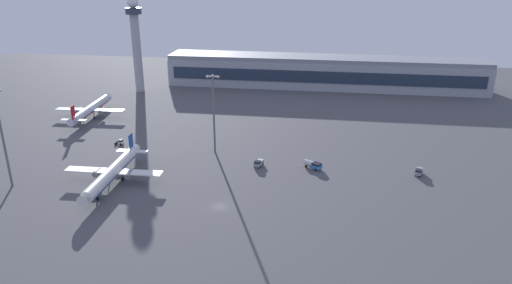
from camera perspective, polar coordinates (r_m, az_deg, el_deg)
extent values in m
plane|color=#4C4C51|center=(133.00, -4.43, -7.76)|extent=(416.00, 416.00, 0.00)
cube|color=#9EA3AD|center=(260.53, 8.16, 8.11)|extent=(167.59, 22.00, 14.00)
cube|color=#263347|center=(249.45, 8.12, 7.71)|extent=(160.88, 0.40, 6.16)
cube|color=gray|center=(258.88, 8.25, 9.88)|extent=(167.59, 19.80, 2.40)
cylinder|color=#A8A8B2|center=(253.76, -14.11, 10.28)|extent=(4.40, 4.40, 39.32)
cylinder|color=#2D3847|center=(250.97, -14.55, 15.03)|extent=(8.00, 8.00, 3.00)
sphere|color=silver|center=(250.64, -14.63, 15.94)|extent=(5.60, 5.60, 5.60)
cylinder|color=silver|center=(150.49, -16.94, -3.47)|extent=(4.42, 34.20, 3.60)
cone|color=silver|center=(135.84, -19.97, -6.56)|extent=(3.48, 2.36, 3.42)
cone|color=silver|center=(166.01, -14.45, -0.90)|extent=(3.30, 2.73, 3.24)
cube|color=silver|center=(151.35, -16.79, -3.39)|extent=(30.42, 4.52, 0.33)
cube|color=silver|center=(164.40, -14.67, -1.07)|extent=(10.48, 2.52, 0.33)
cube|color=#19479E|center=(163.13, -14.80, -0.16)|extent=(0.36, 3.04, 6.16)
cylinder|color=slate|center=(149.62, -14.93, -3.76)|extent=(2.17, 3.46, 2.09)
cylinder|color=slate|center=(153.76, -18.55, -3.48)|extent=(2.17, 3.46, 2.09)
cube|color=#19479E|center=(150.89, -16.90, -3.81)|extent=(4.00, 31.46, 0.34)
cylinder|color=#333338|center=(142.32, -18.60, -5.86)|extent=(0.27, 0.27, 3.37)
cylinder|color=black|center=(143.05, -18.53, -6.46)|extent=(0.40, 1.05, 1.04)
cylinder|color=#333338|center=(152.31, -15.80, -3.74)|extent=(0.27, 0.27, 3.37)
cylinder|color=black|center=(153.00, -15.74, -4.31)|extent=(0.40, 1.05, 1.04)
cylinder|color=#333338|center=(153.95, -17.24, -3.63)|extent=(0.27, 0.27, 3.37)
cylinder|color=black|center=(154.63, -17.17, -4.19)|extent=(0.40, 1.05, 1.04)
cylinder|color=silver|center=(218.46, -19.24, 3.81)|extent=(5.50, 34.03, 3.58)
cone|color=silver|center=(234.32, -17.48, 5.13)|extent=(3.52, 2.45, 3.40)
cone|color=silver|center=(202.80, -21.29, 2.28)|extent=(3.36, 2.81, 3.22)
cube|color=silver|center=(217.69, -19.33, 3.69)|extent=(30.28, 5.47, 0.33)
cube|color=silver|center=(204.26, -21.08, 2.49)|extent=(10.47, 2.85, 0.33)
cube|color=red|center=(203.68, -21.15, 3.28)|extent=(0.45, 3.02, 6.12)
cylinder|color=slate|center=(220.07, -20.54, 3.54)|extent=(2.26, 3.50, 2.07)
cylinder|color=slate|center=(215.78, -18.06, 3.51)|extent=(2.26, 3.50, 2.07)
cube|color=red|center=(218.73, -19.21, 3.57)|extent=(4.99, 31.31, 0.34)
cylinder|color=#333338|center=(228.38, -18.11, 4.22)|extent=(0.26, 0.26, 3.34)
cylinder|color=black|center=(228.83, -18.06, 3.82)|extent=(0.43, 1.06, 1.04)
cylinder|color=#333338|center=(217.75, -19.93, 3.21)|extent=(0.26, 0.26, 3.34)
cylinder|color=black|center=(218.23, -19.88, 2.80)|extent=(0.43, 1.06, 1.04)
cylinder|color=#333338|center=(216.03, -18.94, 3.20)|extent=(0.26, 0.26, 3.34)
cylinder|color=black|center=(216.51, -18.89, 2.78)|extent=(0.43, 1.06, 1.04)
cube|color=white|center=(182.57, -15.95, -0.05)|extent=(1.65, 1.85, 0.90)
cube|color=#1E232D|center=(182.30, -15.98, 0.18)|extent=(1.46, 1.70, 0.70)
cylinder|color=black|center=(183.25, -15.78, -0.11)|extent=(0.91, 0.33, 0.90)
cylinder|color=black|center=(182.00, -15.98, -0.27)|extent=(0.91, 0.33, 0.90)
cylinder|color=black|center=(184.14, -16.35, -0.06)|extent=(0.91, 0.33, 0.90)
cylinder|color=black|center=(182.90, -16.55, -0.23)|extent=(0.91, 0.33, 0.90)
cube|color=gray|center=(156.32, 0.19, -2.73)|extent=(2.47, 2.54, 1.10)
cube|color=#1E232D|center=(155.96, 0.19, -2.43)|extent=(2.25, 2.26, 0.70)
cube|color=gray|center=(157.86, 0.46, -2.43)|extent=(2.47, 2.81, 1.40)
cylinder|color=black|center=(155.99, 0.43, -3.00)|extent=(0.52, 0.95, 0.90)
cylinder|color=black|center=(156.61, -0.14, -2.90)|extent=(0.52, 0.95, 0.90)
cylinder|color=black|center=(158.26, 0.81, -2.64)|extent=(0.52, 0.95, 0.90)
cylinder|color=black|center=(158.87, 0.25, -2.55)|extent=(0.52, 0.95, 0.90)
cube|color=#3372BF|center=(155.90, 7.30, -2.96)|extent=(3.83, 3.67, 1.20)
cube|color=#1E232D|center=(155.52, 7.31, -2.64)|extent=(3.42, 3.31, 0.70)
cylinder|color=silver|center=(157.17, 6.51, -2.56)|extent=(4.49, 3.84, 1.80)
cylinder|color=black|center=(156.72, 7.64, -3.08)|extent=(0.91, 0.75, 0.90)
cylinder|color=black|center=(155.14, 7.19, -3.32)|extent=(0.91, 0.75, 0.90)
cylinder|color=black|center=(158.73, 6.51, -2.71)|extent=(0.91, 0.75, 0.90)
cylinder|color=black|center=(157.17, 6.05, -2.94)|extent=(0.91, 0.75, 0.90)
cube|color=gray|center=(158.79, 18.96, -3.55)|extent=(2.53, 2.60, 1.10)
cube|color=#1E232D|center=(158.43, 19.00, -3.25)|extent=(2.31, 2.31, 0.70)
cube|color=gray|center=(160.46, 19.07, -3.25)|extent=(2.55, 2.86, 1.40)
cylinder|color=black|center=(158.66, 19.23, -3.82)|extent=(0.55, 0.95, 0.90)
cylinder|color=black|center=(158.81, 18.62, -3.72)|extent=(0.55, 0.95, 0.90)
cylinder|color=black|center=(161.12, 19.36, -3.46)|extent=(0.55, 0.95, 0.90)
cylinder|color=black|center=(161.27, 18.76, -3.36)|extent=(0.55, 0.95, 0.90)
cylinder|color=slate|center=(165.21, -5.10, 3.31)|extent=(0.70, 0.70, 27.96)
cube|color=slate|center=(161.70, -5.25, 7.84)|extent=(4.80, 0.40, 0.40)
sphere|color=#F9EAB2|center=(162.14, -5.87, 7.85)|extent=(0.90, 0.90, 0.90)
sphere|color=#F9EAB2|center=(161.28, -4.62, 7.82)|extent=(0.90, 0.90, 0.90)
cylinder|color=slate|center=(156.53, -28.16, 0.31)|extent=(0.70, 0.70, 30.43)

